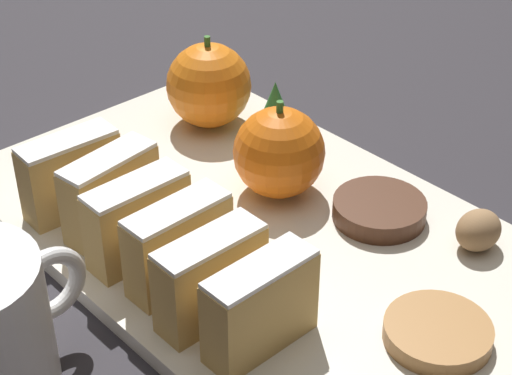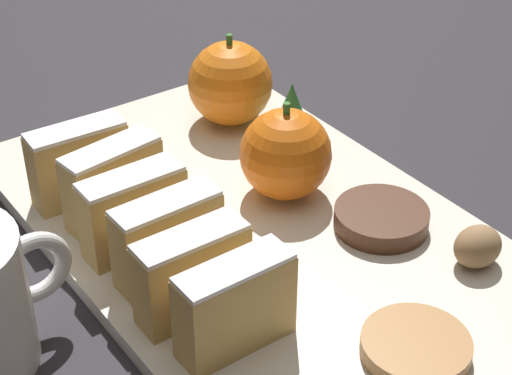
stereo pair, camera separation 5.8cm
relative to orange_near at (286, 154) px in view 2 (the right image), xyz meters
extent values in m
plane|color=#28262B|center=(-0.04, -0.02, -0.05)|extent=(6.00, 6.00, 0.00)
cube|color=silver|center=(-0.04, -0.02, -0.04)|extent=(0.26, 0.42, 0.01)
cube|color=tan|center=(-0.12, -0.11, -0.01)|extent=(0.07, 0.03, 0.06)
cube|color=white|center=(-0.12, -0.11, 0.02)|extent=(0.07, 0.02, 0.00)
cube|color=tan|center=(-0.12, -0.07, -0.01)|extent=(0.07, 0.03, 0.06)
cube|color=white|center=(-0.12, -0.07, 0.02)|extent=(0.07, 0.02, 0.00)
cube|color=tan|center=(-0.12, -0.03, -0.01)|extent=(0.07, 0.03, 0.06)
cube|color=white|center=(-0.12, -0.03, 0.02)|extent=(0.07, 0.03, 0.00)
cube|color=tan|center=(-0.12, 0.01, -0.01)|extent=(0.07, 0.03, 0.06)
cube|color=white|center=(-0.12, 0.01, 0.02)|extent=(0.07, 0.02, 0.00)
cube|color=tan|center=(-0.12, 0.04, -0.01)|extent=(0.07, 0.03, 0.06)
cube|color=white|center=(-0.12, 0.04, 0.02)|extent=(0.07, 0.03, 0.00)
cube|color=tan|center=(-0.12, 0.08, -0.01)|extent=(0.07, 0.03, 0.06)
cube|color=white|center=(-0.12, 0.08, 0.02)|extent=(0.07, 0.03, 0.00)
sphere|color=orange|center=(0.00, 0.00, 0.00)|extent=(0.07, 0.07, 0.07)
cylinder|color=#38702D|center=(0.00, 0.00, 0.04)|extent=(0.01, 0.00, 0.01)
sphere|color=orange|center=(0.03, 0.11, 0.00)|extent=(0.07, 0.07, 0.07)
cylinder|color=#38702D|center=(0.03, 0.11, 0.04)|extent=(0.01, 0.01, 0.01)
ellipsoid|color=#8E6B47|center=(0.05, -0.14, -0.02)|extent=(0.03, 0.03, 0.03)
cylinder|color=#472819|center=(0.03, -0.07, -0.03)|extent=(0.07, 0.07, 0.01)
cylinder|color=#A3703D|center=(-0.04, -0.18, -0.03)|extent=(0.06, 0.06, 0.01)
cone|color=#2D7538|center=(0.05, 0.05, -0.01)|extent=(0.04, 0.04, 0.06)
torus|color=white|center=(-0.20, -0.02, 0.00)|extent=(0.05, 0.01, 0.05)
camera|label=1|loc=(-0.37, -0.38, 0.32)|focal=60.00mm
camera|label=2|loc=(-0.32, -0.41, 0.32)|focal=60.00mm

